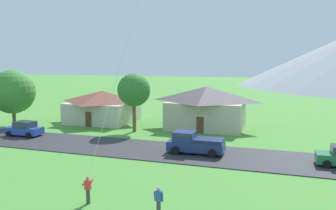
% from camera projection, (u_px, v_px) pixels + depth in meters
% --- Properties ---
extents(road_strip, '(160.00, 7.13, 0.08)m').
position_uv_depth(road_strip, '(204.00, 154.00, 30.89)').
color(road_strip, '#2D2D33').
rests_on(road_strip, ground).
extents(house_leftmost, '(9.37, 8.23, 4.51)m').
position_uv_depth(house_leftmost, '(103.00, 106.00, 47.80)').
color(house_leftmost, beige).
rests_on(house_leftmost, ground).
extents(house_left_center, '(10.26, 7.56, 5.43)m').
position_uv_depth(house_left_center, '(206.00, 107.00, 43.33)').
color(house_left_center, beige).
rests_on(house_left_center, ground).
extents(tree_near_left, '(4.03, 4.03, 7.17)m').
position_uv_depth(tree_near_left, '(134.00, 90.00, 40.75)').
color(tree_near_left, brown).
rests_on(tree_near_left, ground).
extents(tree_right_of_center, '(5.80, 5.80, 7.54)m').
position_uv_depth(tree_right_of_center, '(13.00, 92.00, 44.26)').
color(tree_right_of_center, brown).
rests_on(tree_right_of_center, ground).
extents(parked_car_blue_mid_west, '(4.22, 2.12, 1.68)m').
position_uv_depth(parked_car_blue_mid_west, '(24.00, 129.00, 38.64)').
color(parked_car_blue_mid_west, '#2847A8').
rests_on(parked_car_blue_mid_west, road_strip).
extents(pickup_truck_navy_west_side, '(5.22, 2.37, 1.99)m').
position_uv_depth(pickup_truck_navy_west_side, '(194.00, 143.00, 31.09)').
color(pickup_truck_navy_west_side, navy).
rests_on(pickup_truck_navy_west_side, road_strip).
extents(watcher_person, '(0.56, 0.24, 1.68)m').
position_uv_depth(watcher_person, '(159.00, 201.00, 18.46)').
color(watcher_person, '#3D3D42').
rests_on(watcher_person, ground).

